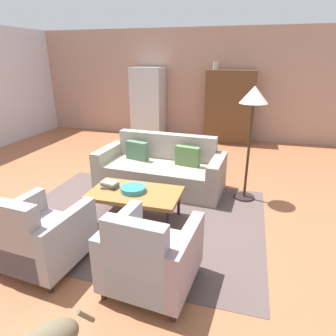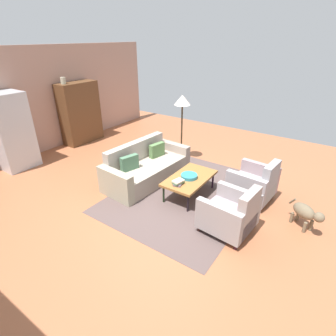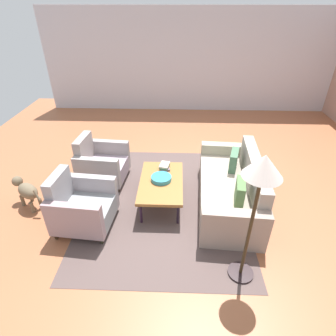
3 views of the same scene
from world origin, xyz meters
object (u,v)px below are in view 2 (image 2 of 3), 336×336
(armchair_left, at_px, (232,214))
(fruit_bowl, at_px, (189,176))
(dog, at_px, (306,213))
(floor_lamp, at_px, (182,106))
(couch, at_px, (145,168))
(cabinet, at_px, (80,113))
(coffee_table, at_px, (190,179))
(vase_tall, at_px, (63,81))
(book_stack, at_px, (178,182))
(refrigerator, at_px, (11,132))
(armchair_right, at_px, (255,184))

(armchair_left, xyz_separation_m, fruit_bowl, (0.58, 1.17, 0.11))
(armchair_left, bearing_deg, dog, -46.29)
(floor_lamp, bearing_deg, dog, -110.40)
(couch, xyz_separation_m, cabinet, (0.85, 3.18, 0.61))
(couch, distance_m, coffee_table, 1.19)
(armchair_left, bearing_deg, couch, 80.52)
(coffee_table, height_order, vase_tall, vase_tall)
(couch, distance_m, book_stack, 1.23)
(cabinet, bearing_deg, book_stack, -105.92)
(book_stack, height_order, refrigerator, refrigerator)
(couch, height_order, vase_tall, vase_tall)
(armchair_right, distance_m, refrigerator, 5.77)
(couch, height_order, fruit_bowl, couch)
(book_stack, height_order, cabinet, cabinet)
(cabinet, relative_size, vase_tall, 9.90)
(floor_lamp, distance_m, dog, 3.64)
(floor_lamp, bearing_deg, armchair_left, -131.85)
(armchair_left, relative_size, book_stack, 3.51)
(fruit_bowl, distance_m, floor_lamp, 2.05)
(vase_tall, bearing_deg, fruit_bowl, -96.26)
(floor_lamp, bearing_deg, vase_tall, 106.14)
(armchair_left, bearing_deg, armchair_right, 5.10)
(fruit_bowl, height_order, floor_lamp, floor_lamp)
(book_stack, height_order, vase_tall, vase_tall)
(fruit_bowl, bearing_deg, armchair_left, -116.45)
(couch, bearing_deg, floor_lamp, 179.39)
(armchair_right, height_order, floor_lamp, floor_lamp)
(armchair_right, height_order, cabinet, cabinet)
(vase_tall, bearing_deg, armchair_right, -88.54)
(book_stack, distance_m, dog, 2.29)
(book_stack, xyz_separation_m, cabinet, (1.23, 4.33, 0.44))
(coffee_table, height_order, dog, dog)
(fruit_bowl, bearing_deg, couch, 88.48)
(armchair_left, relative_size, vase_tall, 4.84)
(couch, xyz_separation_m, vase_tall, (0.45, 3.17, 1.60))
(armchair_left, relative_size, fruit_bowl, 2.64)
(book_stack, bearing_deg, armchair_left, -100.56)
(floor_lamp, bearing_deg, cabinet, 99.50)
(armchair_left, distance_m, armchair_right, 1.20)
(coffee_table, distance_m, book_stack, 0.39)
(book_stack, bearing_deg, coffee_table, -5.48)
(vase_tall, bearing_deg, book_stack, -100.93)
(coffee_table, bearing_deg, armchair_right, -63.00)
(book_stack, bearing_deg, armchair_right, -50.95)
(armchair_right, bearing_deg, couch, 109.19)
(armchair_left, height_order, floor_lamp, floor_lamp)
(fruit_bowl, xyz_separation_m, dog, (0.22, -2.17, -0.14))
(book_stack, xyz_separation_m, dog, (0.58, -2.21, -0.15))
(armchair_left, xyz_separation_m, armchair_right, (1.20, 0.00, 0.00))
(coffee_table, relative_size, cabinet, 0.67)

